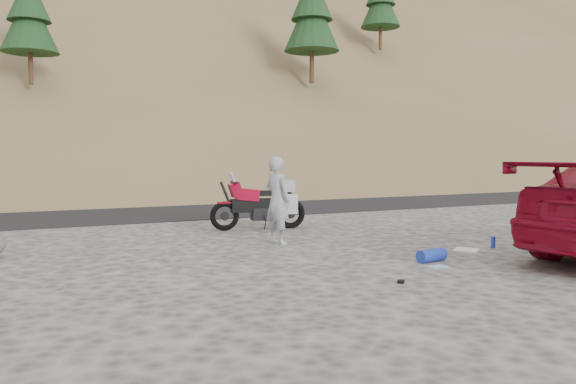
% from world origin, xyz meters
% --- Properties ---
extents(ground, '(140.00, 140.00, 0.00)m').
position_xyz_m(ground, '(0.00, 0.00, 0.00)').
color(ground, '#474542').
rests_on(ground, ground).
extents(road, '(120.00, 7.00, 0.05)m').
position_xyz_m(road, '(0.00, 9.00, 0.00)').
color(road, black).
rests_on(road, ground).
extents(hillside, '(120.00, 73.00, 46.72)m').
position_xyz_m(hillside, '(-0.05, 40.88, 11.08)').
color(hillside, brown).
rests_on(hillside, ground).
extents(motorcycle, '(2.21, 0.82, 1.32)m').
position_xyz_m(motorcycle, '(0.35, 3.29, 0.56)').
color(motorcycle, black).
rests_on(motorcycle, ground).
extents(man, '(0.56, 0.69, 1.66)m').
position_xyz_m(man, '(-0.23, 1.28, 0.00)').
color(man, '#9A9AA0').
rests_on(man, ground).
extents(gear_white_cloth, '(0.60, 0.59, 0.02)m').
position_xyz_m(gear_white_cloth, '(2.46, -0.87, 0.01)').
color(gear_white_cloth, white).
rests_on(gear_white_cloth, ground).
extents(gear_blue_mat, '(0.54, 0.27, 0.20)m').
position_xyz_m(gear_blue_mat, '(1.18, -1.44, 0.10)').
color(gear_blue_mat, '#1B34A7').
rests_on(gear_blue_mat, ground).
extents(gear_bottle, '(0.08, 0.08, 0.21)m').
position_xyz_m(gear_bottle, '(3.06, -0.91, 0.10)').
color(gear_bottle, '#1B34A7').
rests_on(gear_bottle, ground).
extents(gear_funnel, '(0.20, 0.20, 0.20)m').
position_xyz_m(gear_funnel, '(3.60, -1.19, 0.10)').
color(gear_funnel, '#B90C12').
rests_on(gear_funnel, ground).
extents(gear_glove_b, '(0.14, 0.13, 0.04)m').
position_xyz_m(gear_glove_b, '(-0.17, -2.41, 0.02)').
color(gear_glove_b, black).
rests_on(gear_glove_b, ground).
extents(gear_blue_cloth, '(0.28, 0.20, 0.01)m').
position_xyz_m(gear_blue_cloth, '(0.98, -1.79, 0.01)').
color(gear_blue_cloth, '#89BBD4').
rests_on(gear_blue_cloth, ground).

